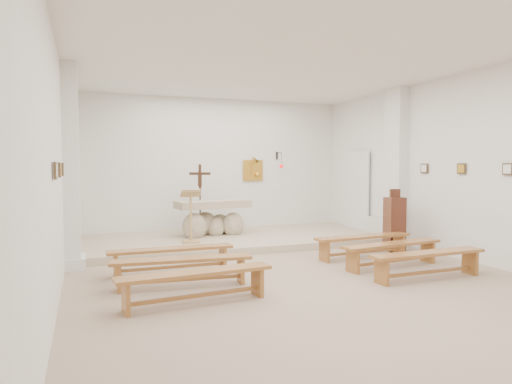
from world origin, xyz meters
name	(u,v)px	position (x,y,z in m)	size (l,w,h in m)	color
ground	(299,278)	(0.00, 0.00, 0.00)	(7.00, 10.00, 0.00)	tan
wall_left	(57,168)	(-3.49, 0.00, 1.75)	(0.02, 10.00, 3.50)	white
wall_right	(471,167)	(3.49, 0.00, 1.75)	(0.02, 10.00, 3.50)	white
wall_back	(215,167)	(0.00, 4.99, 1.75)	(7.00, 0.02, 3.50)	white
ceiling	(300,55)	(0.00, 0.00, 3.49)	(7.00, 10.00, 0.02)	silver
sanctuary_platform	(232,239)	(0.00, 3.50, 0.07)	(6.98, 3.00, 0.15)	tan
pilaster_left	(71,167)	(-3.37, 2.00, 1.75)	(0.26, 0.55, 3.50)	white
pilaster_right	(396,167)	(3.37, 2.00, 1.75)	(0.26, 0.55, 3.50)	white
gold_wall_relief	(253,170)	(1.05, 4.96, 1.65)	(0.55, 0.04, 0.55)	gold
sanctuary_lamp	(281,164)	(1.75, 4.71, 1.81)	(0.11, 0.36, 0.44)	black
station_frame_left_front	(55,171)	(-3.47, -0.80, 1.72)	(0.03, 0.20, 0.20)	#46341E
station_frame_left_mid	(60,170)	(-3.47, 0.20, 1.72)	(0.03, 0.20, 0.20)	#46341E
station_frame_left_rear	(63,169)	(-3.47, 1.20, 1.72)	(0.03, 0.20, 0.20)	#46341E
station_frame_right_front	(508,169)	(3.47, -0.80, 1.72)	(0.03, 0.20, 0.20)	#46341E
station_frame_right_mid	(462,169)	(3.47, 0.20, 1.72)	(0.03, 0.20, 0.20)	#46341E
station_frame_right_rear	(424,168)	(3.47, 1.20, 1.72)	(0.03, 0.20, 0.20)	#46341E
radiator_left	(71,246)	(-3.43, 2.70, 0.27)	(0.10, 0.85, 0.52)	silver
radiator_right	(378,228)	(3.43, 2.70, 0.27)	(0.10, 0.85, 0.52)	silver
altar	(212,221)	(-0.38, 3.85, 0.49)	(1.79, 0.87, 0.89)	beige
lectern	(191,216)	(-1.07, 3.00, 0.72)	(0.43, 0.37, 1.15)	tan
crucifix_stand	(200,194)	(-0.60, 4.13, 1.11)	(0.49, 0.22, 1.66)	#3C2313
potted_plant	(192,225)	(-0.89, 3.78, 0.41)	(0.48, 0.41, 0.53)	#305221
donation_pedestal	(394,224)	(2.86, 1.35, 0.57)	(0.39, 0.39, 1.29)	#542C18
bench_left_front	(171,254)	(-1.85, 0.98, 0.32)	(2.04, 0.33, 0.43)	#A4682F
bench_right_front	(363,241)	(1.85, 0.98, 0.32)	(2.05, 0.45, 0.43)	#A4682F
bench_left_second	(182,265)	(-1.85, 0.09, 0.32)	(2.06, 0.51, 0.43)	#A4682F
bench_right_second	(392,249)	(1.85, 0.09, 0.32)	(2.06, 0.58, 0.43)	#A4682F
bench_left_third	(196,279)	(-1.85, -0.80, 0.32)	(2.06, 0.53, 0.43)	#A4682F
bench_right_third	(428,259)	(1.85, -0.80, 0.32)	(2.05, 0.38, 0.43)	#A4682F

